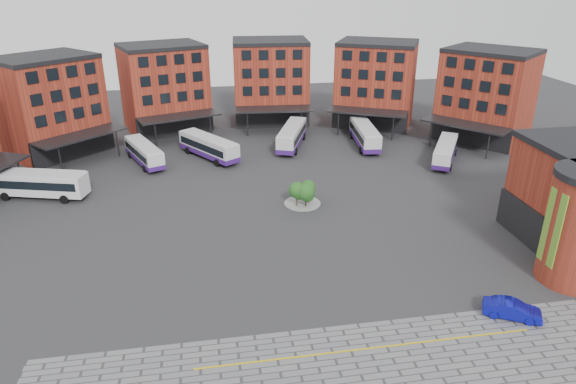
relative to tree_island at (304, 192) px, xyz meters
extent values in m
plane|color=#28282B|center=(-2.09, -11.54, -1.75)|extent=(160.00, 160.00, 0.00)
cube|color=gold|center=(-0.09, -25.54, -1.72)|extent=(26.00, 0.15, 0.02)
cylinder|color=black|center=(-34.61, 10.64, 0.25)|extent=(0.20, 0.20, 4.00)
cube|color=#983421|center=(-33.54, 25.39, 5.25)|extent=(16.35, 16.13, 14.00)
cube|color=black|center=(-30.29, 21.79, 0.25)|extent=(10.00, 9.07, 4.00)
cube|color=black|center=(-33.54, 25.39, 12.55)|extent=(16.55, 16.35, 0.60)
cube|color=black|center=(-30.16, 21.64, 7.45)|extent=(8.60, 7.77, 8.00)
cube|color=black|center=(-28.72, 20.04, 2.25)|extent=(12.61, 11.97, 0.25)
cylinder|color=black|center=(-30.90, 15.66, 0.25)|extent=(0.20, 0.20, 4.00)
cylinder|color=black|center=(-24.14, 21.75, 0.25)|extent=(0.20, 0.20, 4.00)
cube|color=#983421|center=(-17.39, 34.90, 5.25)|extent=(15.55, 13.69, 14.00)
cube|color=black|center=(-15.81, 30.32, 0.25)|extent=(12.45, 4.71, 4.00)
cube|color=black|center=(-17.39, 34.90, 12.55)|extent=(15.65, 13.97, 0.60)
cube|color=black|center=(-15.75, 30.13, 7.45)|extent=(10.87, 3.87, 8.00)
cube|color=black|center=(-15.05, 28.09, 2.25)|extent=(13.72, 8.39, 0.25)
cylinder|color=black|center=(-18.76, 24.91, 0.25)|extent=(0.20, 0.20, 4.00)
cylinder|color=black|center=(-10.16, 27.87, 0.25)|extent=(0.20, 0.20, 4.00)
cube|color=#983421|center=(1.19, 37.35, 5.25)|extent=(13.67, 10.88, 14.00)
cube|color=black|center=(0.85, 32.51, 0.25)|extent=(13.00, 1.41, 4.00)
cube|color=black|center=(1.19, 37.35, 12.55)|extent=(13.69, 11.18, 0.60)
cube|color=black|center=(0.84, 32.31, 7.45)|extent=(11.42, 0.95, 8.00)
cube|color=black|center=(0.69, 30.16, 2.25)|extent=(13.28, 5.30, 0.25)
cylinder|color=black|center=(-3.98, 28.69, 0.25)|extent=(0.20, 0.20, 4.00)
cylinder|color=black|center=(5.10, 28.05, 0.25)|extent=(0.20, 0.20, 4.00)
cube|color=#983421|center=(19.25, 32.34, 5.25)|extent=(16.12, 14.81, 14.00)
cube|color=black|center=(17.05, 28.02, 0.25)|extent=(11.81, 6.35, 4.00)
cube|color=black|center=(19.25, 32.34, 12.55)|extent=(16.26, 15.08, 0.60)
cube|color=black|center=(16.96, 27.84, 7.45)|extent=(10.26, 5.33, 8.00)
cube|color=black|center=(15.98, 25.92, 2.25)|extent=(13.58, 9.82, 0.25)
cylinder|color=black|center=(11.11, 26.39, 0.25)|extent=(0.20, 0.20, 4.00)
cylinder|color=black|center=(19.22, 22.25, 0.25)|extent=(0.20, 0.20, 4.00)
cube|color=#983421|center=(33.91, 20.67, 5.25)|extent=(16.02, 16.39, 14.00)
cube|color=black|center=(30.20, 17.56, 0.25)|extent=(8.74, 10.28, 4.00)
cube|color=black|center=(33.91, 20.67, 12.55)|extent=(16.25, 16.58, 0.60)
cube|color=black|center=(30.05, 17.43, 7.45)|extent=(7.47, 8.86, 8.00)
cube|color=black|center=(28.40, 16.04, 2.25)|extent=(11.73, 12.79, 0.25)
cylinder|color=black|center=(24.10, 18.37, 0.25)|extent=(0.20, 0.20, 4.00)
cylinder|color=black|center=(29.94, 11.40, 0.25)|extent=(0.20, 0.20, 4.00)
cube|color=black|center=(20.81, -13.54, 0.25)|extent=(0.40, 12.00, 4.00)
cube|color=#BA9915|center=(18.01, -19.54, 3.75)|extent=(0.12, 2.20, 7.00)
cylinder|color=gray|center=(-0.09, 0.46, -1.69)|extent=(4.40, 4.40, 0.12)
cylinder|color=#332114|center=(-0.89, -0.14, -1.00)|extent=(0.14, 0.14, 1.52)
sphere|color=#194C1A|center=(-0.89, -0.14, 0.37)|extent=(1.96, 1.96, 1.96)
sphere|color=#194C1A|center=(-0.69, -0.29, -0.09)|extent=(1.37, 1.37, 1.37)
cylinder|color=#332114|center=(0.71, 1.06, -1.10)|extent=(0.14, 0.14, 1.30)
sphere|color=#194C1A|center=(0.71, 1.06, 0.07)|extent=(1.85, 1.85, 1.85)
sphere|color=#194C1A|center=(0.91, 0.91, -0.32)|extent=(1.29, 1.29, 1.29)
cylinder|color=#332114|center=(0.11, -0.54, -1.04)|extent=(0.14, 0.14, 1.42)
sphere|color=#194C1A|center=(0.11, -0.54, 0.23)|extent=(2.18, 2.18, 2.18)
sphere|color=#194C1A|center=(0.31, -0.69, -0.19)|extent=(1.52, 1.52, 1.52)
cube|color=silver|center=(-31.72, 7.69, 0.17)|extent=(12.19, 5.88, 2.65)
cube|color=black|center=(-31.72, 7.69, 0.36)|extent=(11.29, 5.68, 1.03)
cube|color=silver|center=(-31.72, 7.69, 1.55)|extent=(11.70, 5.65, 0.13)
cylinder|color=black|center=(-35.76, 7.44, -1.21)|extent=(1.13, 0.61, 1.08)
cylinder|color=black|center=(-35.01, 10.04, -1.21)|extent=(1.13, 0.61, 1.08)
cylinder|color=black|center=(-28.44, 5.34, -1.21)|extent=(1.13, 0.61, 1.08)
cylinder|color=black|center=(-27.69, 7.94, -1.21)|extent=(1.13, 0.61, 1.08)
cube|color=silver|center=(-20.00, 17.94, -0.04)|extent=(6.39, 10.71, 2.37)
cube|color=black|center=(-20.00, 17.94, 0.13)|extent=(6.11, 9.96, 0.92)
cube|color=silver|center=(-20.00, 17.94, 1.19)|extent=(6.14, 10.28, 0.12)
cube|color=black|center=(-22.04, 22.73, 0.18)|extent=(1.93, 0.92, 1.06)
cube|color=#3E1973|center=(-20.00, 17.94, -0.89)|extent=(6.45, 10.77, 0.68)
cylinder|color=black|center=(-22.44, 20.59, -1.27)|extent=(0.65, 1.00, 0.97)
cylinder|color=black|center=(-20.22, 21.54, -1.27)|extent=(0.65, 1.00, 0.97)
cylinder|color=black|center=(-19.77, 14.34, -1.27)|extent=(0.65, 1.00, 0.97)
cylinder|color=black|center=(-17.55, 15.29, -1.27)|extent=(0.65, 1.00, 0.97)
cube|color=silver|center=(-10.72, 18.70, 0.12)|extent=(8.70, 11.07, 2.58)
cube|color=black|center=(-10.72, 18.70, 0.30)|extent=(8.23, 10.34, 1.00)
cube|color=silver|center=(-10.72, 18.70, 1.46)|extent=(8.35, 10.63, 0.13)
cube|color=black|center=(-13.93, 23.41, 0.35)|extent=(1.92, 1.36, 1.16)
cube|color=#3E1973|center=(-10.72, 18.70, -0.81)|extent=(8.76, 11.12, 0.74)
cylinder|color=black|center=(-13.90, 21.03, -1.23)|extent=(0.85, 1.05, 1.05)
cylinder|color=black|center=(-11.72, 22.51, -1.23)|extent=(0.85, 1.05, 1.05)
cylinder|color=black|center=(-9.73, 14.89, -1.23)|extent=(0.85, 1.05, 1.05)
cylinder|color=black|center=(-7.55, 16.37, -1.23)|extent=(0.85, 1.05, 1.05)
cube|color=silver|center=(2.38, 21.84, 0.14)|extent=(6.65, 11.94, 2.62)
cube|color=black|center=(2.38, 21.84, 0.33)|extent=(6.37, 11.09, 1.02)
cube|color=silver|center=(2.38, 21.84, 1.51)|extent=(6.38, 11.47, 0.13)
cube|color=black|center=(4.42, 27.25, 0.38)|extent=(2.17, 0.91, 1.18)
cube|color=#3E1973|center=(2.38, 21.84, -0.79)|extent=(6.70, 12.00, 0.75)
cylinder|color=black|center=(2.46, 25.84, -1.22)|extent=(0.68, 1.11, 1.07)
cylinder|color=black|center=(4.96, 24.89, -1.22)|extent=(0.68, 1.11, 1.07)
cylinder|color=black|center=(-0.20, 18.80, -1.22)|extent=(0.68, 1.11, 1.07)
cylinder|color=black|center=(2.30, 17.85, -1.22)|extent=(0.68, 1.11, 1.07)
cube|color=silver|center=(13.87, 20.43, 0.14)|extent=(3.73, 11.95, 2.62)
cube|color=black|center=(13.87, 20.43, 0.33)|extent=(3.70, 11.02, 1.02)
cube|color=silver|center=(13.87, 20.43, 1.51)|extent=(3.58, 11.47, 0.13)
cube|color=black|center=(14.39, 26.18, 0.38)|extent=(2.27, 0.32, 1.18)
cube|color=#3E1973|center=(13.87, 20.43, -0.79)|extent=(3.77, 12.00, 0.75)
cylinder|color=black|center=(12.88, 24.29, -1.22)|extent=(0.42, 1.09, 1.07)
cylinder|color=black|center=(15.54, 24.05, -1.22)|extent=(0.42, 1.09, 1.07)
cylinder|color=black|center=(12.20, 16.80, -1.22)|extent=(0.42, 1.09, 1.07)
cylinder|color=black|center=(14.86, 16.56, -1.22)|extent=(0.42, 1.09, 1.07)
cube|color=silver|center=(23.22, 11.26, -0.03)|extent=(7.63, 10.37, 2.38)
cube|color=black|center=(23.22, 11.26, 0.14)|extent=(7.24, 9.68, 0.92)
cube|color=silver|center=(23.22, 11.26, 1.20)|extent=(7.33, 9.96, 0.12)
cube|color=black|center=(25.95, 15.73, 0.19)|extent=(1.82, 1.18, 1.07)
cube|color=#3E1973|center=(23.22, 11.26, -0.88)|extent=(7.69, 10.43, 0.68)
cylinder|color=black|center=(23.97, 14.81, -1.27)|extent=(0.75, 0.98, 0.97)
cylinder|color=black|center=(26.04, 13.54, -1.27)|extent=(0.75, 0.98, 0.97)
cylinder|color=black|center=(20.41, 8.98, -1.27)|extent=(0.75, 0.98, 0.97)
cylinder|color=black|center=(22.48, 7.71, -1.27)|extent=(0.75, 0.98, 0.97)
imported|color=#0B0D92|center=(12.54, -23.83, -1.00)|extent=(4.77, 3.55, 1.50)
camera|label=1|loc=(-11.17, -54.56, 24.59)|focal=32.00mm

